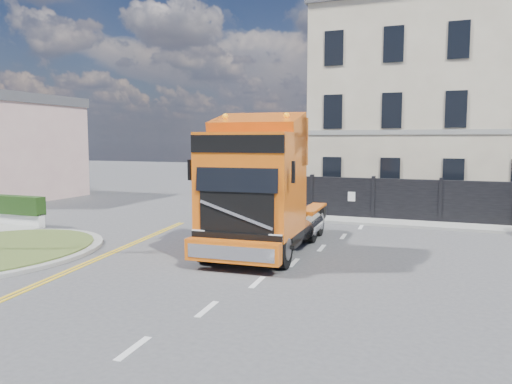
% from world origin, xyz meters
% --- Properties ---
extents(ground, '(120.00, 120.00, 0.00)m').
position_xyz_m(ground, '(0.00, 0.00, 0.00)').
color(ground, '#424244').
rests_on(ground, ground).
extents(hoarding_fence, '(18.80, 0.25, 2.00)m').
position_xyz_m(hoarding_fence, '(6.55, 9.00, 1.00)').
color(hoarding_fence, black).
rests_on(hoarding_fence, ground).
extents(georgian_building, '(12.30, 10.30, 12.80)m').
position_xyz_m(georgian_building, '(6.00, 16.50, 5.77)').
color(georgian_building, beige).
rests_on(georgian_building, ground).
extents(pavement_far, '(20.00, 1.60, 0.12)m').
position_xyz_m(pavement_far, '(6.00, 8.10, 0.06)').
color(pavement_far, gray).
rests_on(pavement_far, ground).
extents(truck, '(3.26, 7.74, 4.55)m').
position_xyz_m(truck, '(1.51, 0.37, 2.04)').
color(truck, black).
rests_on(truck, ground).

